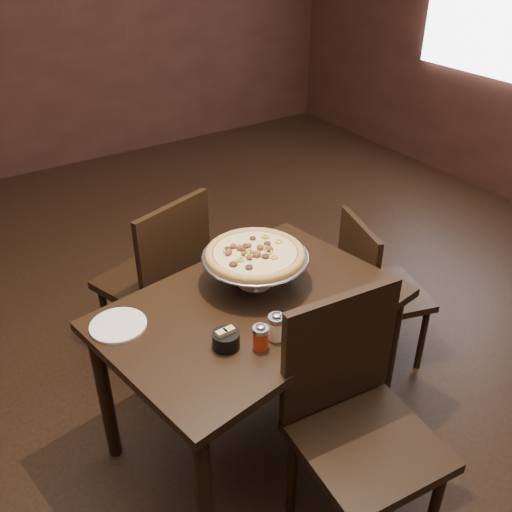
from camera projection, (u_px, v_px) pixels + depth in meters
room at (263, 124)px, 1.94m from camera, size 6.04×7.04×2.84m
dining_table at (252, 324)px, 2.26m from camera, size 1.26×0.94×0.72m
pizza_stand at (255, 254)px, 2.25m from camera, size 0.43×0.43×0.18m
parmesan_shaker at (277, 327)px, 2.01m from camera, size 0.06×0.06×0.11m
pepper_flake_shaker at (261, 337)px, 1.97m from camera, size 0.06×0.06×0.10m
packet_caddy at (226, 339)px, 1.98m from camera, size 0.10×0.10×0.08m
napkin_stack at (338, 315)px, 2.14m from camera, size 0.17×0.17×0.02m
plate_left at (118, 325)px, 2.09m from camera, size 0.21×0.21×0.01m
plate_near at (329, 328)px, 2.08m from camera, size 0.25×0.25×0.01m
serving_spatula at (273, 262)px, 2.21m from camera, size 0.15×0.15×0.02m
chair_far at (160, 276)px, 2.76m from camera, size 0.55×0.55×0.93m
chair_near at (356, 417)px, 1.97m from camera, size 0.49×0.49×0.96m
chair_side at (374, 287)px, 2.79m from camera, size 0.47×0.47×0.81m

